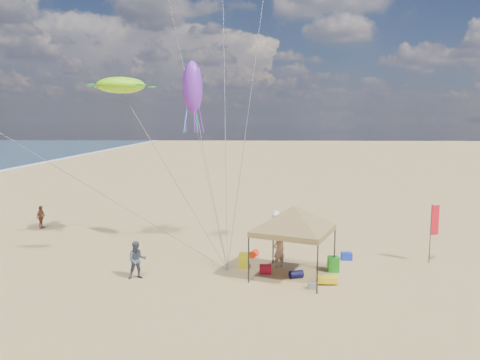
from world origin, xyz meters
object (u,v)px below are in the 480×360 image
(person_near_c, at_px, (276,225))
(person_far_a, at_px, (41,217))
(person_near_a, at_px, (279,251))
(cooler_red, at_px, (265,269))
(chair_yellow, at_px, (244,260))
(beach_cart, at_px, (327,280))
(feather_flag, at_px, (434,224))
(chair_green, at_px, (333,264))
(canopy_tent, at_px, (294,208))
(person_near_b, at_px, (137,260))
(cooler_blue, at_px, (347,256))

(person_near_c, distance_m, person_far_a, 15.42)
(person_near_a, distance_m, person_near_c, 5.43)
(cooler_red, bearing_deg, chair_yellow, 142.55)
(beach_cart, relative_size, person_near_a, 0.55)
(chair_yellow, distance_m, beach_cart, 4.23)
(cooler_red, distance_m, person_near_a, 1.26)
(person_far_a, bearing_deg, feather_flag, -100.29)
(beach_cart, height_order, person_near_c, person_near_c)
(feather_flag, relative_size, person_near_a, 1.81)
(chair_green, relative_size, beach_cart, 0.78)
(cooler_red, height_order, chair_green, chair_green)
(feather_flag, distance_m, chair_yellow, 9.53)
(canopy_tent, distance_m, feather_flag, 7.54)
(beach_cart, xyz_separation_m, person_near_b, (-8.39, 0.37, 0.66))
(canopy_tent, relative_size, feather_flag, 1.92)
(canopy_tent, height_order, chair_green, canopy_tent)
(feather_flag, xyz_separation_m, chair_green, (-5.11, -1.46, -1.64))
(cooler_blue, height_order, beach_cart, cooler_blue)
(chair_yellow, bearing_deg, chair_green, -5.30)
(chair_yellow, relative_size, person_near_a, 0.42)
(person_near_a, bearing_deg, person_far_a, -53.75)
(cooler_red, bearing_deg, beach_cart, -26.73)
(person_near_c, bearing_deg, cooler_red, 91.59)
(feather_flag, distance_m, person_near_b, 14.38)
(canopy_tent, xyz_separation_m, person_near_b, (-6.98, -0.48, -2.31))
(chair_yellow, relative_size, person_near_c, 0.41)
(chair_green, distance_m, chair_yellow, 4.24)
(chair_green, relative_size, person_near_b, 0.41)
(chair_yellow, relative_size, person_far_a, 0.46)
(cooler_blue, bearing_deg, person_near_c, 130.20)
(person_near_b, relative_size, person_near_c, 1.00)
(cooler_blue, height_order, person_far_a, person_far_a)
(beach_cart, bearing_deg, cooler_red, 153.27)
(cooler_red, xyz_separation_m, chair_green, (3.20, 0.39, 0.16))
(cooler_red, height_order, person_near_c, person_near_c)
(canopy_tent, bearing_deg, chair_green, 24.00)
(beach_cart, height_order, person_far_a, person_far_a)
(cooler_blue, bearing_deg, cooler_red, -152.05)
(beach_cart, bearing_deg, cooler_blue, 66.82)
(chair_green, xyz_separation_m, chair_yellow, (-4.22, 0.39, 0.00))
(feather_flag, relative_size, cooler_blue, 5.52)
(beach_cart, xyz_separation_m, person_far_a, (-17.21, 9.71, 0.56))
(cooler_red, relative_size, person_far_a, 0.35)
(chair_green, relative_size, person_near_a, 0.42)
(canopy_tent, distance_m, chair_yellow, 3.82)
(canopy_tent, relative_size, chair_yellow, 8.16)
(person_near_a, bearing_deg, cooler_red, 24.81)
(cooler_blue, xyz_separation_m, person_far_a, (-18.73, 6.17, 0.57))
(chair_yellow, xyz_separation_m, beach_cart, (3.67, -2.11, -0.15))
(chair_green, xyz_separation_m, person_near_a, (-2.53, 0.47, 0.47))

